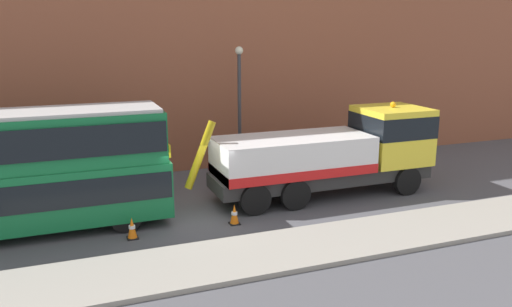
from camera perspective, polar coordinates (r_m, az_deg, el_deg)
The scene contains 6 objects.
ground_plane at distance 19.21m, azimuth -6.86°, elevation -6.65°, with size 120.00×120.00×0.00m, color #4C4C51.
near_kerb at distance 15.44m, azimuth -2.93°, elevation -11.51°, with size 60.00×2.80×0.15m, color gray.
recovery_tow_truck at distance 21.06m, azimuth 8.47°, elevation 0.13°, with size 10.14×2.67×3.67m.
traffic_cone_near_bus at distance 17.34m, azimuth -13.45°, elevation -8.02°, with size 0.36×0.36×0.72m.
traffic_cone_midway at distance 18.07m, azimuth -2.39°, elevation -6.73°, with size 0.36×0.36×0.72m.
street_lamp at distance 23.36m, azimuth -1.83°, elevation 5.89°, with size 0.36×0.36×5.83m.
Camera 1 is at (-4.28, -17.50, 6.65)m, focal length 36.44 mm.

